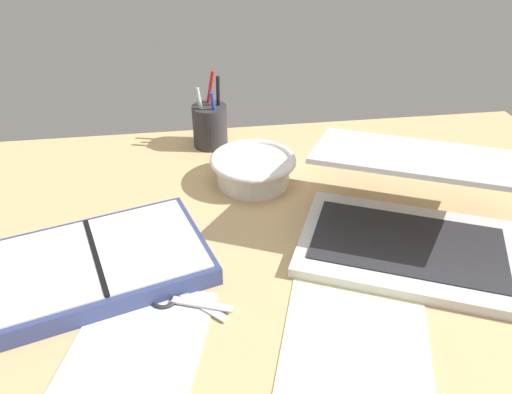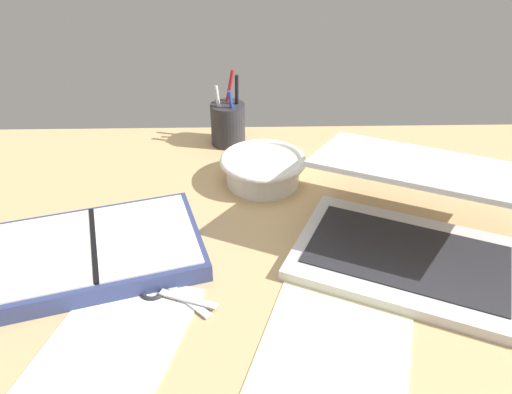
{
  "view_description": "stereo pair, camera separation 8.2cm",
  "coord_description": "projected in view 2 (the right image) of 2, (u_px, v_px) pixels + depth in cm",
  "views": [
    {
      "loc": [
        -11.59,
        -60.9,
        53.87
      ],
      "look_at": [
        -1.75,
        7.69,
        9.0
      ],
      "focal_mm": 35.0,
      "sensor_mm": 36.0,
      "label": 1
    },
    {
      "loc": [
        -3.37,
        -61.58,
        53.87
      ],
      "look_at": [
        -1.75,
        7.69,
        9.0
      ],
      "focal_mm": 35.0,
      "sensor_mm": 36.0,
      "label": 2
    }
  ],
  "objects": [
    {
      "name": "scissors",
      "position": [
        165.0,
        289.0,
        0.74
      ],
      "size": [
        11.73,
        9.64,
        0.8
      ],
      "rotation": [
        0.0,
        0.0,
        -0.58
      ],
      "color": "#B7B7BC",
      "rests_on": "desk_top"
    },
    {
      "name": "paper_sheet_front",
      "position": [
        338.0,
        333.0,
        0.67
      ],
      "size": [
        26.83,
        31.83,
        0.16
      ],
      "primitive_type": "cube",
      "rotation": [
        0.0,
        0.0,
        -0.33
      ],
      "color": "#F4EFB2",
      "rests_on": "desk_top"
    },
    {
      "name": "planner",
      "position": [
        96.0,
        251.0,
        0.79
      ],
      "size": [
        37.76,
        29.93,
        3.47
      ],
      "rotation": [
        0.0,
        0.0,
        0.29
      ],
      "color": "navy",
      "rests_on": "desk_top"
    },
    {
      "name": "paper_sheet_beside_planner",
      "position": [
        113.0,
        343.0,
        0.66
      ],
      "size": [
        23.1,
        28.54,
        0.16
      ],
      "primitive_type": "cube",
      "rotation": [
        0.0,
        0.0,
        -0.28
      ],
      "color": "white",
      "rests_on": "desk_top"
    },
    {
      "name": "pen_cup",
      "position": [
        228.0,
        123.0,
        1.12
      ],
      "size": [
        7.69,
        7.69,
        16.57
      ],
      "color": "#28282D",
      "rests_on": "desk_top"
    },
    {
      "name": "desk_top",
      "position": [
        268.0,
        264.0,
        0.8
      ],
      "size": [
        140.0,
        100.0,
        2.0
      ],
      "primitive_type": "cube",
      "color": "tan",
      "rests_on": "ground"
    },
    {
      "name": "laptop",
      "position": [
        414.0,
        227.0,
        0.79
      ],
      "size": [
        44.35,
        43.2,
        15.86
      ],
      "rotation": [
        0.0,
        0.0,
        -0.43
      ],
      "color": "silver",
      "rests_on": "desk_top"
    },
    {
      "name": "bowl",
      "position": [
        265.0,
        168.0,
        0.98
      ],
      "size": [
        16.95,
        16.95,
        5.71
      ],
      "color": "silver",
      "rests_on": "desk_top"
    }
  ]
}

